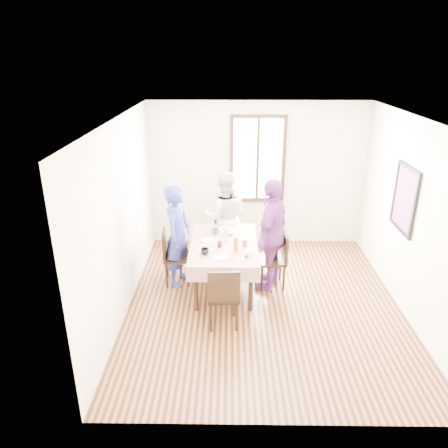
{
  "coord_description": "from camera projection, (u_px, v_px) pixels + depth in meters",
  "views": [
    {
      "loc": [
        -0.52,
        -5.48,
        3.51
      ],
      "look_at": [
        -0.59,
        0.43,
        1.1
      ],
      "focal_mm": 34.26,
      "sensor_mm": 36.0,
      "label": 1
    }
  ],
  "objects": [
    {
      "name": "serving_bowl",
      "position": [
        229.0,
        233.0,
        6.88
      ],
      "size": [
        0.23,
        0.23,
        0.05
      ],
      "primitive_type": "imported",
      "rotation": [
        0.0,
        0.0,
        0.28
      ],
      "color": "white",
      "rests_on": "tablecloth"
    },
    {
      "name": "art_poster",
      "position": [
        405.0,
        199.0,
        6.07
      ],
      "size": [
        0.04,
        0.76,
        0.96
      ],
      "primitive_type": "cube",
      "color": "red",
      "rests_on": "right_wall"
    },
    {
      "name": "right_wall",
      "position": [
        412.0,
        220.0,
        5.86
      ],
      "size": [
        0.0,
        4.5,
        4.5
      ],
      "primitive_type": "plane",
      "rotation": [
        1.57,
        0.0,
        -1.57
      ],
      "color": "beige",
      "rests_on": "ground"
    },
    {
      "name": "chair_left",
      "position": [
        177.0,
        257.0,
        6.81
      ],
      "size": [
        0.46,
        0.46,
        0.91
      ],
      "primitive_type": "cube",
      "rotation": [
        0.0,
        0.0,
        -1.47
      ],
      "color": "black",
      "rests_on": "ground"
    },
    {
      "name": "jam_jar",
      "position": [
        220.0,
        244.0,
        6.41
      ],
      "size": [
        0.06,
        0.06,
        0.09
      ],
      "primitive_type": "cylinder",
      "color": "black",
      "rests_on": "tablecloth"
    },
    {
      "name": "smartphone",
      "position": [
        245.0,
        258.0,
        6.07
      ],
      "size": [
        0.08,
        0.16,
        0.01
      ],
      "primitive_type": "cube",
      "color": "black",
      "rests_on": "tablecloth"
    },
    {
      "name": "flower_bunch",
      "position": [
        226.0,
        232.0,
        6.54
      ],
      "size": [
        0.09,
        0.09,
        0.1
      ],
      "primitive_type": null,
      "color": "yellow",
      "rests_on": "flower_vase"
    },
    {
      "name": "chair_far",
      "position": [
        225.0,
        235.0,
        7.6
      ],
      "size": [
        0.46,
        0.46,
        0.91
      ],
      "primitive_type": "cube",
      "rotation": [
        0.0,
        0.0,
        3.05
      ],
      "color": "black",
      "rests_on": "ground"
    },
    {
      "name": "plate_far",
      "position": [
        223.0,
        229.0,
        7.07
      ],
      "size": [
        0.2,
        0.2,
        0.01
      ],
      "primitive_type": "cylinder",
      "color": "white",
      "rests_on": "tablecloth"
    },
    {
      "name": "window_frame",
      "position": [
        258.0,
        159.0,
        7.84
      ],
      "size": [
        1.02,
        0.06,
        1.62
      ],
      "primitive_type": "cube",
      "color": "black",
      "rests_on": "back_wall"
    },
    {
      "name": "back_wall",
      "position": [
        257.0,
        175.0,
        7.97
      ],
      "size": [
        4.0,
        0.0,
        4.0
      ],
      "primitive_type": "plane",
      "rotation": [
        1.57,
        0.0,
        0.0
      ],
      "color": "beige",
      "rests_on": "ground"
    },
    {
      "name": "drinking_glass",
      "position": [
        205.0,
        248.0,
        6.31
      ],
      "size": [
        0.06,
        0.06,
        0.09
      ],
      "primitive_type": "cylinder",
      "color": "silver",
      "rests_on": "tablecloth"
    },
    {
      "name": "mug_flag",
      "position": [
        245.0,
        244.0,
        6.43
      ],
      "size": [
        0.12,
        0.12,
        0.09
      ],
      "primitive_type": "imported",
      "rotation": [
        0.0,
        0.0,
        0.47
      ],
      "color": "red",
      "rests_on": "tablecloth"
    },
    {
      "name": "dining_table",
      "position": [
        224.0,
        266.0,
        6.7
      ],
      "size": [
        0.9,
        1.46,
        0.75
      ],
      "primitive_type": "cube",
      "color": "black",
      "rests_on": "ground"
    },
    {
      "name": "butter_lid",
      "position": [
        248.0,
        251.0,
        6.17
      ],
      "size": [
        0.12,
        0.12,
        0.01
      ],
      "primitive_type": "cylinder",
      "color": "blue",
      "rests_on": "butter_tub"
    },
    {
      "name": "ground",
      "position": [
        263.0,
        303.0,
        6.4
      ],
      "size": [
        4.5,
        4.5,
        0.0
      ],
      "primitive_type": "plane",
      "color": "black",
      "rests_on": "ground"
    },
    {
      "name": "chair_right",
      "position": [
        272.0,
        260.0,
        6.71
      ],
      "size": [
        0.44,
        0.44,
        0.91
      ],
      "primitive_type": "cube",
      "rotation": [
        0.0,
        0.0,
        1.62
      ],
      "color": "black",
      "rests_on": "ground"
    },
    {
      "name": "tablecloth",
      "position": [
        224.0,
        243.0,
        6.56
      ],
      "size": [
        1.02,
        1.58,
        0.01
      ],
      "primitive_type": "cube",
      "color": "#530906",
      "rests_on": "dining_table"
    },
    {
      "name": "mug_green",
      "position": [
        216.0,
        231.0,
        6.87
      ],
      "size": [
        0.12,
        0.12,
        0.08
      ],
      "primitive_type": "imported",
      "rotation": [
        0.0,
        0.0,
        -0.16
      ],
      "color": "#0C7226",
      "rests_on": "tablecloth"
    },
    {
      "name": "juice_carton",
      "position": [
        236.0,
        244.0,
        6.28
      ],
      "size": [
        0.07,
        0.07,
        0.21
      ],
      "primitive_type": "cube",
      "color": "red",
      "rests_on": "tablecloth"
    },
    {
      "name": "person_right",
      "position": [
        272.0,
        234.0,
        6.54
      ],
      "size": [
        0.83,
        1.13,
        1.78
      ],
      "primitive_type": "imported",
      "rotation": [
        0.0,
        0.0,
        -2.0
      ],
      "color": "#69307A",
      "rests_on": "ground"
    },
    {
      "name": "window_pane",
      "position": [
        258.0,
        159.0,
        7.85
      ],
      "size": [
        0.9,
        0.02,
        1.5
      ],
      "primitive_type": "cube",
      "color": "white",
      "rests_on": "back_wall"
    },
    {
      "name": "flower_vase",
      "position": [
        226.0,
        238.0,
        6.58
      ],
      "size": [
        0.06,
        0.06,
        0.12
      ],
      "primitive_type": "cylinder",
      "color": "silver",
      "rests_on": "tablecloth"
    },
    {
      "name": "plate_near",
      "position": [
        220.0,
        257.0,
        6.1
      ],
      "size": [
        0.2,
        0.2,
        0.01
      ],
      "primitive_type": "cylinder",
      "color": "white",
      "rests_on": "tablecloth"
    },
    {
      "name": "person_far",
      "position": [
        225.0,
        217.0,
        7.45
      ],
      "size": [
        0.82,
        0.66,
        1.63
      ],
      "primitive_type": "imported",
      "rotation": [
        0.0,
        0.0,
        3.2
      ],
      "color": "beige",
      "rests_on": "ground"
    },
    {
      "name": "plate_left",
      "position": [
        206.0,
        240.0,
        6.64
      ],
      "size": [
        0.2,
        0.2,
        0.01
      ],
      "primitive_type": "cylinder",
      "color": "white",
      "rests_on": "tablecloth"
    },
    {
      "name": "person_left",
      "position": [
        177.0,
        236.0,
        6.67
      ],
      "size": [
        0.54,
        0.68,
        1.64
      ],
      "primitive_type": "imported",
      "rotation": [
        0.0,
        0.0,
        1.29
      ],
      "color": "navy",
      "rests_on": "ground"
    },
    {
      "name": "mug_black",
      "position": [
        205.0,
        251.0,
        6.18
      ],
      "size": [
        0.15,
        0.15,
        0.09
      ],
      "primitive_type": "imported",
      "rotation": [
        0.0,
        0.0,
        -0.33
      ],
      "color": "black",
      "rests_on": "tablecloth"
    },
    {
      "name": "chair_near",
      "position": [
        223.0,
        295.0,
        5.74
      ],
      "size": [
        0.45,
        0.45,
        0.91
      ],
      "primitive_type": "cube",
      "rotation": [
        0.0,
        0.0,
        0.07
      ],
      "color": "black",
      "rests_on": "ground"
    },
    {
      "name": "butter_tub",
      "position": [
        248.0,
        253.0,
        6.18
      ],
      "size": [
        0.11,
        0.11,
        0.05
      ],
      "primitive_type": "cylinder",
      "color": "white",
      "rests_on": "tablecloth"
    }
  ]
}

